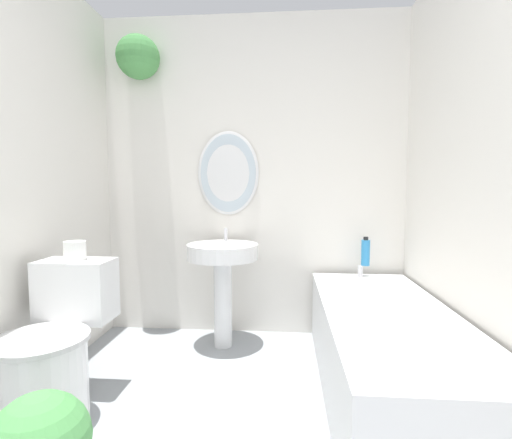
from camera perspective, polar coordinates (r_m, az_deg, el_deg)
The scene contains 6 objects.
wall_back at distance 2.85m, azimuth -1.99°, elevation 8.02°, with size 2.39×0.31×2.40m.
toilet at distance 2.13m, azimuth -28.76°, elevation -17.60°, with size 0.42×0.62×0.73m.
pedestal_sink at distance 2.61m, azimuth -5.14°, elevation -7.14°, with size 0.49×0.49×0.83m.
bathtub at distance 2.17m, azimuth 19.50°, elevation -18.68°, with size 0.66×1.67×0.56m.
shampoo_bottle at distance 2.78m, azimuth 16.50°, elevation -4.85°, with size 0.06×0.06×0.21m.
toilet_paper_roll at distance 2.19m, azimuth -26.09°, elevation -4.32°, with size 0.11×0.11×0.10m.
Camera 1 is at (0.25, -0.31, 1.10)m, focal length 26.00 mm.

